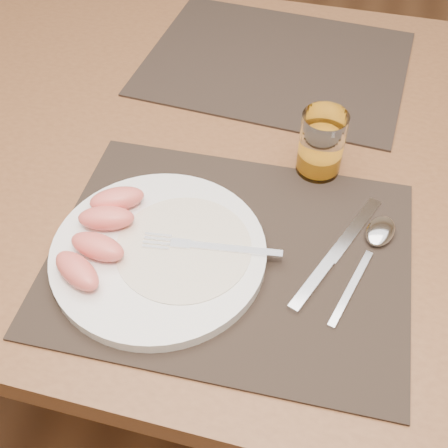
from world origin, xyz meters
TOP-DOWN VIEW (x-y plane):
  - ground at (0.00, 0.00)m, footprint 5.00×5.00m
  - table at (0.00, 0.00)m, footprint 1.40×0.90m
  - placemat_near at (0.02, -0.22)m, footprint 0.46×0.36m
  - placemat_far at (-0.01, 0.22)m, footprint 0.47×0.38m
  - plate at (-0.07, -0.25)m, footprint 0.27×0.27m
  - plate_dressing at (-0.04, -0.24)m, footprint 0.17×0.17m
  - fork at (-0.02, -0.23)m, footprint 0.18×0.04m
  - knife at (0.14, -0.20)m, footprint 0.09×0.21m
  - spoon at (0.20, -0.15)m, footprint 0.07×0.19m
  - juice_glass at (0.10, -0.04)m, footprint 0.06×0.06m
  - grapefruit_wedges at (-0.14, -0.25)m, footprint 0.09×0.19m

SIDE VIEW (x-z plane):
  - ground at x=0.00m, z-range 0.00..0.00m
  - table at x=0.00m, z-range 0.29..1.04m
  - placemat_near at x=0.02m, z-range 0.75..0.75m
  - placemat_far at x=-0.01m, z-range 0.75..0.75m
  - knife at x=0.14m, z-range 0.75..0.76m
  - spoon at x=0.20m, z-range 0.75..0.77m
  - plate at x=-0.07m, z-range 0.75..0.77m
  - plate_dressing at x=-0.04m, z-range 0.77..0.77m
  - fork at x=-0.02m, z-range 0.77..0.77m
  - grapefruit_wedges at x=-0.14m, z-range 0.77..0.80m
  - juice_glass at x=0.10m, z-range 0.75..0.84m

